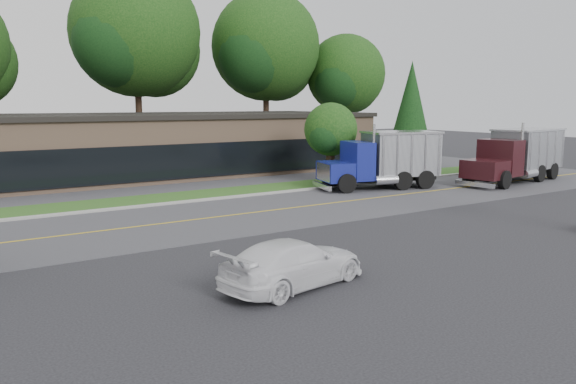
# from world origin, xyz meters

# --- Properties ---
(ground) EXTENTS (140.00, 140.00, 0.00)m
(ground) POSITION_xyz_m (0.00, 0.00, 0.00)
(ground) COLOR #36363B
(ground) RESTS_ON ground
(road) EXTENTS (60.00, 8.00, 0.02)m
(road) POSITION_xyz_m (0.00, 9.00, 0.00)
(road) COLOR #55555A
(road) RESTS_ON ground
(center_line) EXTENTS (60.00, 0.12, 0.01)m
(center_line) POSITION_xyz_m (0.00, 9.00, 0.00)
(center_line) COLOR gold
(center_line) RESTS_ON ground
(curb) EXTENTS (60.00, 0.30, 0.12)m
(curb) POSITION_xyz_m (0.00, 13.20, 0.00)
(curb) COLOR #9E9E99
(curb) RESTS_ON ground
(grass_verge) EXTENTS (60.00, 3.40, 0.03)m
(grass_verge) POSITION_xyz_m (0.00, 15.00, 0.00)
(grass_verge) COLOR #34581E
(grass_verge) RESTS_ON ground
(far_parking) EXTENTS (60.00, 7.00, 0.02)m
(far_parking) POSITION_xyz_m (0.00, 20.00, 0.00)
(far_parking) COLOR #55555A
(far_parking) RESTS_ON ground
(strip_mall) EXTENTS (32.00, 12.00, 4.00)m
(strip_mall) POSITION_xyz_m (2.00, 26.00, 2.00)
(strip_mall) COLOR #A07C62
(strip_mall) RESTS_ON ground
(tree_far_c) EXTENTS (11.40, 10.73, 16.26)m
(tree_far_c) POSITION_xyz_m (4.17, 34.14, 10.38)
(tree_far_c) COLOR #382619
(tree_far_c) RESTS_ON ground
(tree_far_d) EXTENTS (10.76, 10.13, 15.36)m
(tree_far_d) POSITION_xyz_m (16.16, 33.13, 9.80)
(tree_far_d) COLOR #382619
(tree_far_d) RESTS_ON ground
(tree_far_e) EXTENTS (8.24, 7.76, 11.76)m
(tree_far_e) POSITION_xyz_m (24.13, 31.10, 7.50)
(tree_far_e) COLOR #382619
(tree_far_e) RESTS_ON ground
(evergreen_right) EXTENTS (3.62, 3.62, 8.22)m
(evergreen_right) POSITION_xyz_m (20.00, 18.00, 4.51)
(evergreen_right) COLOR #382619
(evergreen_right) RESTS_ON ground
(tree_verge) EXTENTS (3.57, 3.36, 5.09)m
(tree_verge) POSITION_xyz_m (10.05, 15.04, 3.23)
(tree_verge) COLOR #382619
(tree_verge) RESTS_ON ground
(dump_truck_blue) EXTENTS (7.53, 4.24, 3.36)m
(dump_truck_blue) POSITION_xyz_m (11.42, 11.45, 1.80)
(dump_truck_blue) COLOR black
(dump_truck_blue) RESTS_ON ground
(dump_truck_maroon) EXTENTS (9.44, 3.91, 3.36)m
(dump_truck_maroon) POSITION_xyz_m (20.64, 8.92, 1.81)
(dump_truck_maroon) COLOR black
(dump_truck_maroon) RESTS_ON ground
(rally_car) EXTENTS (4.83, 2.72, 1.32)m
(rally_car) POSITION_xyz_m (-3.29, -0.78, 0.66)
(rally_car) COLOR white
(rally_car) RESTS_ON ground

